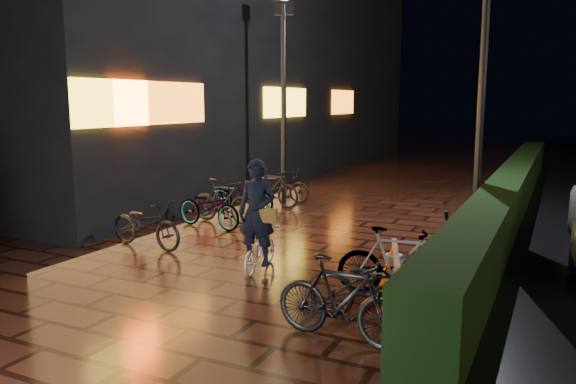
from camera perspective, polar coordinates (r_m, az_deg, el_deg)
The scene contains 10 objects.
ground at distance 8.43m, azimuth -6.32°, elevation -9.09°, with size 80.00×80.00×0.00m, color #381911.
hedge at distance 14.93m, azimuth 21.88°, elevation 0.31°, with size 0.70×20.00×1.00m, color black.
storefront_block at distance 22.95m, azimuth -11.38°, elevation 13.69°, with size 12.09×22.00×9.00m.
lamp_post_hedge at distance 11.97m, azimuth 19.15°, elevation 10.70°, with size 0.51×0.29×5.55m.
lamp_post_sf at distance 14.74m, azimuth -0.44°, elevation 9.94°, with size 0.48×0.27×5.14m.
cyclist at distance 8.76m, azimuth -3.04°, elevation -3.88°, with size 0.67×1.28×1.76m.
traffic_barrier at distance 7.74m, azimuth 10.81°, elevation -8.28°, with size 0.82×1.64×0.67m.
cart_assembly at distance 9.66m, azimuth 16.75°, elevation -4.14°, with size 0.58×0.61×0.92m.
parked_bikes_storefront at distance 12.76m, azimuth -5.60°, elevation -0.71°, with size 1.93×5.98×0.97m.
parked_bikes_hedge at distance 6.99m, azimuth 8.70°, elevation -9.01°, with size 1.85×2.32×0.97m.
Camera 1 is at (4.31, -6.74, 2.64)m, focal length 35.00 mm.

